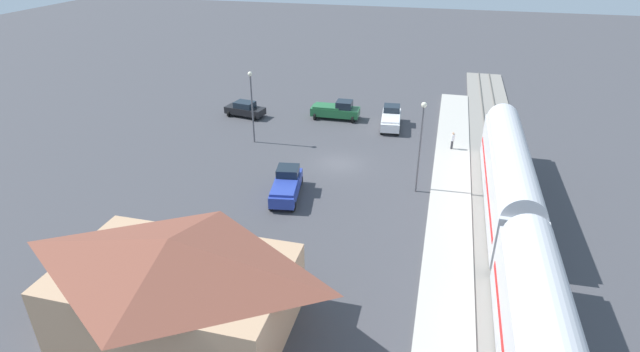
{
  "coord_description": "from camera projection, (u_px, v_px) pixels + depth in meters",
  "views": [
    {
      "loc": [
        -8.44,
        39.78,
        19.47
      ],
      "look_at": [
        0.62,
        4.74,
        1.0
      ],
      "focal_mm": 27.51,
      "sensor_mm": 36.0,
      "label": 1
    }
  ],
  "objects": [
    {
      "name": "pickup_blue",
      "position": [
        287.0,
        185.0,
        39.19
      ],
      "size": [
        2.8,
        5.64,
        2.14
      ],
      "color": "#283D9E",
      "rests_on": "ground"
    },
    {
      "name": "sedan_black",
      "position": [
        245.0,
        109.0,
        55.91
      ],
      "size": [
        4.74,
        2.81,
        1.74
      ],
      "color": "black",
      "rests_on": "ground"
    },
    {
      "name": "railway_track",
      "position": [
        499.0,
        181.0,
        41.88
      ],
      "size": [
        4.8,
        70.0,
        0.3
      ],
      "color": "gray",
      "rests_on": "ground"
    },
    {
      "name": "ground_plane",
      "position": [
        339.0,
        164.0,
        45.04
      ],
      "size": [
        200.0,
        200.0,
        0.0
      ],
      "primitive_type": "plane",
      "color": "#424247"
    },
    {
      "name": "station_building",
      "position": [
        175.0,
        281.0,
        25.65
      ],
      "size": [
        12.77,
        8.18,
        5.59
      ],
      "color": "tan",
      "rests_on": "ground"
    },
    {
      "name": "pickup_green",
      "position": [
        336.0,
        110.0,
        55.18
      ],
      "size": [
        5.45,
        2.59,
        2.14
      ],
      "color": "#236638",
      "rests_on": "ground"
    },
    {
      "name": "pickup_white",
      "position": [
        391.0,
        118.0,
        52.84
      ],
      "size": [
        2.41,
        5.55,
        2.14
      ],
      "color": "white",
      "rests_on": "ground"
    },
    {
      "name": "pedestrian_on_platform",
      "position": [
        453.0,
        139.0,
        46.92
      ],
      "size": [
        0.36,
        0.36,
        1.71
      ],
      "color": "#333338",
      "rests_on": "platform"
    },
    {
      "name": "platform",
      "position": [
        451.0,
        175.0,
        42.74
      ],
      "size": [
        3.2,
        46.0,
        0.3
      ],
      "color": "#B7B2A8",
      "rests_on": "ground"
    },
    {
      "name": "light_pole_lot_center",
      "position": [
        252.0,
        98.0,
        47.52
      ],
      "size": [
        0.44,
        0.44,
        7.23
      ],
      "color": "#515156",
      "rests_on": "ground"
    },
    {
      "name": "light_pole_near_platform",
      "position": [
        421.0,
        137.0,
        38.19
      ],
      "size": [
        0.44,
        0.44,
        7.66
      ],
      "color": "#515156",
      "rests_on": "ground"
    }
  ]
}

